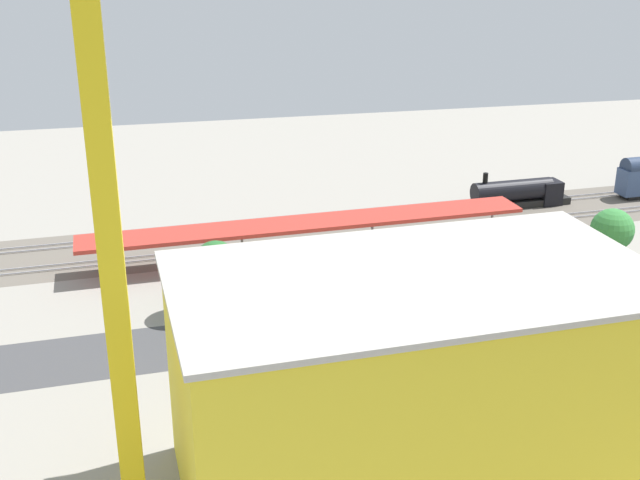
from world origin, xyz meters
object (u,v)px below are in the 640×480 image
(parked_car_3, at_px, (369,330))
(tower_crane, at_px, (86,221))
(traffic_light, at_px, (248,315))
(street_tree_1, at_px, (195,275))
(parked_car_0, at_px, (614,300))
(box_truck_0, at_px, (350,371))
(construction_building, at_px, (412,385))
(street_tree_0, at_px, (612,230))
(parked_car_2, at_px, (460,319))
(street_tree_2, at_px, (216,263))
(locomotive, at_px, (521,193))
(platform_canopy_near, at_px, (308,223))
(parked_car_1, at_px, (530,310))

(parked_car_3, relative_size, tower_crane, 0.11)
(traffic_light, bearing_deg, street_tree_1, -68.36)
(parked_car_0, distance_m, parked_car_3, 26.34)
(street_tree_1, bearing_deg, box_truck_0, 122.86)
(parked_car_3, bearing_deg, traffic_light, 5.33)
(tower_crane, relative_size, traffic_light, 6.11)
(construction_building, xyz_separation_m, traffic_light, (8.14, -20.22, -3.55))
(street_tree_0, distance_m, street_tree_1, 45.56)
(parked_car_2, xyz_separation_m, street_tree_2, (22.60, -9.41, 4.28))
(locomotive, bearing_deg, street_tree_0, 85.25)
(street_tree_1, height_order, traffic_light, street_tree_1)
(platform_canopy_near, bearing_deg, street_tree_1, 42.06)
(parked_car_1, distance_m, street_tree_2, 31.88)
(parked_car_3, xyz_separation_m, traffic_light, (11.72, 1.09, 3.40))
(parked_car_3, bearing_deg, parked_car_0, -179.07)
(traffic_light, bearing_deg, parked_car_1, -177.12)
(parked_car_0, bearing_deg, traffic_light, 2.29)
(construction_building, relative_size, street_tree_2, 4.17)
(parked_car_3, xyz_separation_m, construction_building, (3.58, 21.32, 6.95))
(platform_canopy_near, bearing_deg, box_truck_0, 83.97)
(traffic_light, bearing_deg, parked_car_3, -174.67)
(street_tree_0, bearing_deg, traffic_light, 11.78)
(parked_car_0, height_order, tower_crane, tower_crane)
(tower_crane, distance_m, box_truck_0, 30.69)
(locomotive, distance_m, parked_car_2, 40.11)
(platform_canopy_near, xyz_separation_m, street_tree_0, (-31.08, 14.05, 1.53))
(construction_building, distance_m, box_truck_0, 13.87)
(platform_canopy_near, height_order, parked_car_2, platform_canopy_near)
(street_tree_1, bearing_deg, locomotive, -152.96)
(parked_car_2, height_order, street_tree_2, street_tree_2)
(platform_canopy_near, xyz_separation_m, box_truck_0, (3.21, 30.44, -2.30))
(street_tree_1, xyz_separation_m, traffic_light, (-3.85, 9.70, -0.22))
(construction_building, relative_size, street_tree_0, 3.85)
(construction_building, bearing_deg, street_tree_0, -141.57)
(street_tree_1, bearing_deg, parked_car_0, 168.96)
(tower_crane, bearing_deg, parked_car_3, -135.34)
(parked_car_2, bearing_deg, street_tree_0, -159.79)
(parked_car_1, distance_m, parked_car_2, 7.67)
(construction_building, height_order, street_tree_2, construction_building)
(construction_building, xyz_separation_m, street_tree_1, (11.99, -29.92, -3.34))
(parked_car_0, height_order, parked_car_1, parked_car_0)
(locomotive, bearing_deg, parked_car_3, 45.75)
(locomotive, bearing_deg, tower_crane, 45.30)
(parked_car_1, height_order, construction_building, construction_building)
(locomotive, distance_m, street_tree_2, 51.28)
(parked_car_0, distance_m, parked_car_1, 9.46)
(platform_canopy_near, bearing_deg, street_tree_2, 45.02)
(platform_canopy_near, relative_size, parked_car_2, 11.12)
(parked_car_0, distance_m, construction_building, 37.63)
(platform_canopy_near, xyz_separation_m, parked_car_2, (-10.34, 21.68, -3.25))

